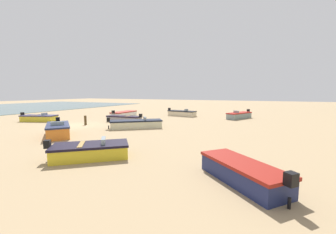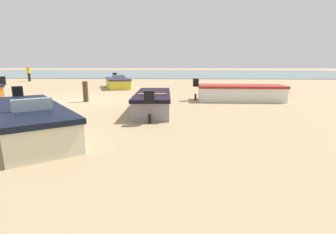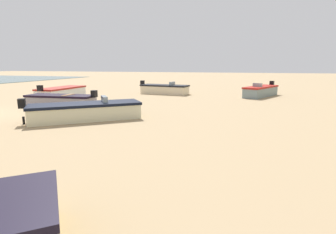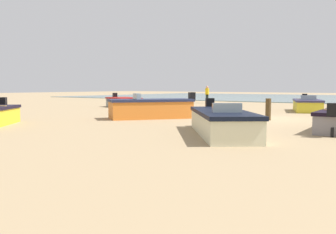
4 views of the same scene
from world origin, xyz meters
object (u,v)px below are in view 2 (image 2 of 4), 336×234
at_px(boat_white_2, 240,93).
at_px(mooring_post_near_water, 86,92).
at_px(boat_grey_5, 153,102).
at_px(beach_walker_foreground, 29,72).
at_px(boat_cream_0, 29,120).
at_px(boat_yellow_6, 118,83).

height_order(boat_white_2, mooring_post_near_water, boat_white_2).
bearing_deg(boat_grey_5, mooring_post_near_water, 143.44).
distance_m(mooring_post_near_water, beach_walker_foreground, 17.84).
bearing_deg(boat_grey_5, boat_cream_0, -132.37).
distance_m(boat_cream_0, boat_yellow_6, 13.30).
height_order(boat_grey_5, beach_walker_foreground, beach_walker_foreground).
bearing_deg(boat_cream_0, boat_grey_5, -166.68).
xyz_separation_m(boat_cream_0, boat_grey_5, (-2.92, -3.59, -0.03)).
distance_m(boat_yellow_6, mooring_post_near_water, 7.32).
relative_size(boat_cream_0, boat_grey_5, 1.08).
distance_m(boat_white_2, beach_walker_foreground, 22.95).
bearing_deg(boat_white_2, boat_yellow_6, -129.57).
height_order(boat_white_2, beach_walker_foreground, beach_walker_foreground).
distance_m(boat_white_2, mooring_post_near_water, 7.71).
xyz_separation_m(boat_cream_0, beach_walker_foreground, (11.76, -19.91, 0.55)).
relative_size(boat_cream_0, beach_walker_foreground, 2.98).
distance_m(boat_cream_0, beach_walker_foreground, 23.13).
bearing_deg(mooring_post_near_water, boat_cream_0, 96.35).
height_order(mooring_post_near_water, beach_walker_foreground, beach_walker_foreground).
relative_size(boat_white_2, boat_grey_5, 1.01).
bearing_deg(mooring_post_near_water, boat_grey_5, 146.67).
xyz_separation_m(boat_white_2, mooring_post_near_water, (7.67, 0.76, 0.10)).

